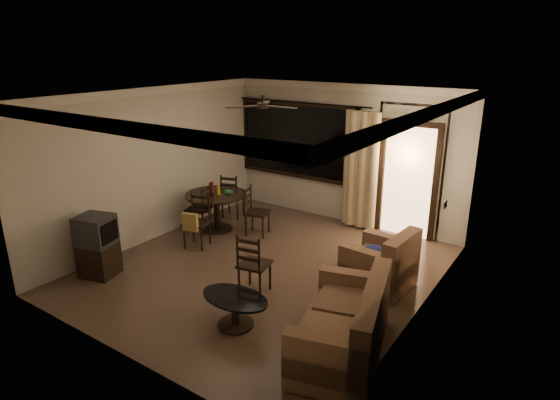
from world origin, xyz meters
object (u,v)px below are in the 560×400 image
Objects in this scene: dining_chair_east at (257,221)px; dining_chair_north at (233,204)px; dining_chair_west at (199,217)px; dining_chair_south at (197,231)px; sofa at (347,328)px; tv_cabinet at (97,246)px; coffee_table at (235,306)px; side_chair at (254,275)px; armchair at (382,265)px; dining_table at (216,201)px.

dining_chair_east is 1.15m from dining_chair_north.
dining_chair_west is 0.76m from dining_chair_south.
dining_chair_east reaches higher than sofa.
tv_cabinet is 2.70m from coffee_table.
dining_chair_north is (-1.03, 0.52, 0.00)m from dining_chair_east.
tv_cabinet reaches higher than dining_chair_east.
sofa is at bearing 48.79° from dining_chair_west.
coffee_table is at bearing 34.58° from dining_chair_west.
armchair is at bearing -151.95° from side_chair.
dining_chair_south is at bearing -167.67° from armchair.
dining_table reaches higher than sofa.
dining_chair_east and dining_chair_north have the same top height.
dining_chair_south is 3.40m from armchair.
dining_table reaches higher than dining_chair_north.
dining_chair_south reaches higher than armchair.
sofa is (3.10, -2.38, 0.08)m from dining_chair_east.
dining_chair_north is 0.98× the size of coffee_table.
tv_cabinet reaches higher than dining_table.
sofa is at bearing -28.79° from dining_table.
dining_table is 1.20× the size of tv_cabinet.
dining_chair_east is at bearing 136.76° from dining_chair_north.
dining_table is at bearing 136.18° from sofa.
armchair is (3.87, 2.12, -0.13)m from tv_cabinet.
sofa is (3.66, -1.32, 0.06)m from dining_chair_south.
coffee_table is at bearing 100.77° from side_chair.
armchair is (3.86, -0.14, 0.09)m from dining_chair_west.
armchair is at bearing -119.00° from dining_chair_east.
coffee_table is 0.89m from side_chair.
dining_chair_west is at bearing 97.87° from dining_chair_east.
side_chair is at bearing -38.36° from dining_chair_south.
side_chair is (1.87, -0.75, -0.02)m from dining_chair_south.
dining_table is at bearing 178.82° from armchair.
dining_chair_west is 0.98× the size of coffee_table.
armchair is at bearing 84.38° from sofa.
dining_chair_north is (-0.47, 1.58, -0.02)m from dining_chair_south.
dining_chair_north reaches higher than sofa.
dining_chair_west is 0.99m from dining_chair_north.
dining_chair_south is at bearing -32.18° from side_chair.
dining_chair_east is 1.20m from dining_chair_south.
coffee_table is at bearing -115.35° from armchair.
armchair is at bearing 12.57° from tv_cabinet.
sofa is at bearing 128.37° from dining_chair_north.
armchair is (3.84, -1.14, 0.09)m from dining_chair_north.
dining_chair_south is 0.51× the size of sofa.
dining_chair_north reaches higher than armchair.
coffee_table is (2.68, -2.16, 0.00)m from dining_chair_west.
dining_chair_east is 3.91m from sofa.
dining_chair_north is at bearing 130.13° from coffee_table.
armchair is 2.34m from coffee_table.
coffee_table is at bearing -164.81° from dining_chair_east.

